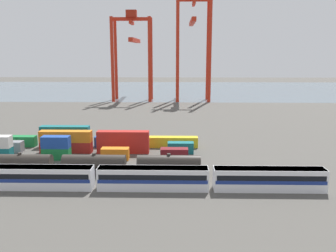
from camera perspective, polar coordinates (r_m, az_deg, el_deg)
ground_plane at (r=121.91m, az=0.12°, el=0.33°), size 420.00×420.00×0.00m
harbour_water at (r=226.45m, az=0.66°, el=5.55°), size 400.00×110.00×0.01m
passenger_train at (r=65.03m, az=-2.31°, el=-7.85°), size 59.05×3.14×3.90m
freight_tank_row at (r=73.86m, az=-11.20°, el=-5.78°), size 41.03×2.82×4.28m
shipping_container_2 at (r=86.17m, az=-16.68°, el=-4.03°), size 6.04×2.44×2.60m
shipping_container_3 at (r=85.53m, az=-16.78°, el=-2.36°), size 6.04×2.44×2.60m
shipping_container_4 at (r=83.10m, az=-8.08°, el=-4.22°), size 6.04×2.44×2.60m
shipping_container_5 at (r=82.02m, az=0.97°, el=-4.32°), size 6.04×2.44×2.60m
shipping_container_6 at (r=95.79m, az=-23.03°, el=-2.93°), size 6.04×2.44×2.60m
shipping_container_7 at (r=91.09m, az=-15.27°, el=-3.12°), size 12.10×2.44×2.60m
shipping_container_8 at (r=90.49m, az=-15.36°, el=-1.53°), size 12.10×2.44×2.60m
shipping_container_9 at (r=88.22m, az=-6.85°, el=-3.26°), size 12.10×2.44×2.60m
shipping_container_10 at (r=87.60m, az=-6.89°, el=-1.62°), size 12.10×2.44×2.60m
shipping_container_11 at (r=87.36m, az=1.94°, el=-3.33°), size 6.04×2.44×2.60m
shipping_container_12 at (r=101.46m, az=-22.75°, el=-2.13°), size 12.10×2.44×2.60m
shipping_container_13 at (r=96.76m, az=-15.41°, el=-2.27°), size 12.10×2.44×2.60m
shipping_container_14 at (r=96.19m, az=-15.49°, el=-0.77°), size 12.10×2.44×2.60m
shipping_container_15 at (r=93.79m, az=-7.46°, el=-2.38°), size 12.10×2.44×2.60m
shipping_container_16 at (r=92.71m, az=0.83°, el=-2.45°), size 12.10×2.44×2.60m
gantry_crane_west at (r=181.98m, az=-5.41°, el=11.98°), size 18.74×37.12×41.68m
gantry_crane_central at (r=180.85m, az=3.87°, el=13.67°), size 16.22×38.20×50.14m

